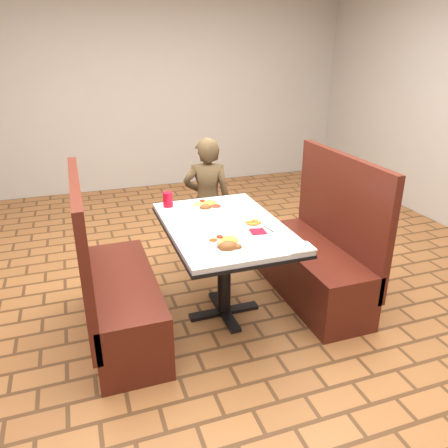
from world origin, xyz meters
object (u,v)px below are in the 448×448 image
Objects in this scene: plantain_plate at (254,223)px; dining_table at (224,236)px; diner_person at (207,201)px; near_dinner_plate at (226,242)px; red_tumbler at (168,199)px; booth_bench_left at (116,294)px; booth_bench_right at (317,260)px; far_dinner_plate at (207,204)px.

dining_table is at bearing 156.53° from plantain_plate.
diner_person is 1.33m from near_dinner_plate.
plantain_plate is 0.76m from red_tumbler.
booth_bench_right is (1.60, 0.00, 0.00)m from booth_bench_left.
far_dinner_plate is at bearing 91.63° from dining_table.
dining_table is at bearing 180.00° from booth_bench_right.
diner_person is (-0.64, 0.93, 0.27)m from booth_bench_right.
dining_table is 0.39m from far_dinner_plate.
red_tumbler is (-0.30, 0.49, 0.15)m from dining_table.
dining_table is 0.40m from near_dinner_plate.
dining_table is 1.02× the size of diner_person.
dining_table is 0.60m from red_tumbler.
near_dinner_plate is (0.69, -0.36, 0.45)m from booth_bench_left.
booth_bench_right is at bearing -24.53° from far_dinner_plate.
booth_bench_left is (-0.80, 0.00, -0.32)m from dining_table.
far_dinner_plate is (-0.81, 0.37, 0.45)m from booth_bench_right.
near_dinner_plate reaches higher than dining_table.
red_tumbler is (-1.09, 0.49, 0.48)m from booth_bench_right.
booth_bench_right is 1.16m from diner_person.
near_dinner_plate is 1.77× the size of plantain_plate.
booth_bench_left is 0.98m from far_dinner_plate.
booth_bench_left is at bearing 152.17° from near_dinner_plate.
diner_person is 7.21× the size of plantain_plate.
red_tumbler reaches higher than far_dinner_plate.
far_dinner_plate is 0.31m from red_tumbler.
booth_bench_left is 1.01× the size of diner_person.
plantain_plate is at bearing -4.85° from booth_bench_left.
dining_table is at bearing -88.37° from far_dinner_plate.
near_dinner_plate reaches higher than far_dinner_plate.
plantain_plate is (0.19, -0.08, 0.11)m from dining_table.
diner_person is at bearing 80.17° from dining_table.
booth_bench_left reaches higher than near_dinner_plate.
diner_person is 1.02m from plantain_plate.
plantain_plate is (0.31, 0.28, -0.02)m from near_dinner_plate.
diner_person is (0.16, 0.93, -0.06)m from dining_table.
diner_person is 0.66m from red_tumbler.
dining_table is at bearing 72.74° from near_dinner_plate.
booth_bench_right is 0.75m from plantain_plate.
far_dinner_plate is at bearing 82.06° from near_dinner_plate.
booth_bench_left and booth_bench_right have the same top height.
diner_person reaches higher than red_tumbler.
booth_bench_right is at bearing 142.69° from diner_person.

